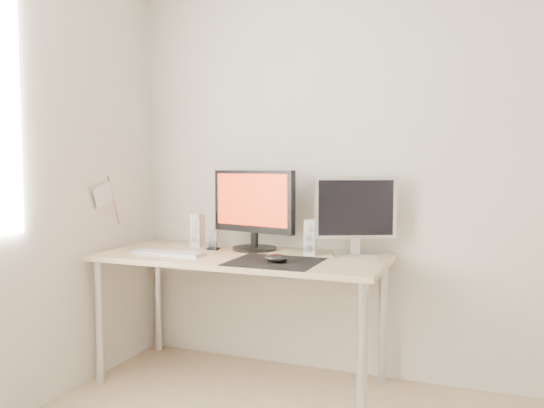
% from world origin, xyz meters
% --- Properties ---
extents(wall_back, '(3.50, 0.00, 3.50)m').
position_xyz_m(wall_back, '(0.00, 1.75, 1.25)').
color(wall_back, silver).
rests_on(wall_back, ground).
extents(mousepad, '(0.45, 0.40, 0.00)m').
position_xyz_m(mousepad, '(-0.68, 1.23, 0.73)').
color(mousepad, black).
rests_on(mousepad, desk).
extents(mouse, '(0.12, 0.07, 0.04)m').
position_xyz_m(mouse, '(-0.66, 1.20, 0.76)').
color(mouse, black).
rests_on(mouse, mousepad).
extents(desk, '(1.60, 0.70, 0.73)m').
position_xyz_m(desk, '(-0.93, 1.38, 0.65)').
color(desk, '#D1B587').
rests_on(desk, ground).
extents(main_monitor, '(0.54, 0.31, 0.47)m').
position_xyz_m(main_monitor, '(-0.93, 1.55, 0.98)').
color(main_monitor, black).
rests_on(main_monitor, desk).
extents(second_monitor, '(0.43, 0.24, 0.43)m').
position_xyz_m(second_monitor, '(-0.33, 1.57, 0.97)').
color(second_monitor, '#BBBBBD').
rests_on(second_monitor, desk).
extents(speaker_left, '(0.06, 0.08, 0.20)m').
position_xyz_m(speaker_left, '(-1.30, 1.56, 0.83)').
color(speaker_left, white).
rests_on(speaker_left, desk).
extents(speaker_right, '(0.06, 0.08, 0.20)m').
position_xyz_m(speaker_right, '(-0.56, 1.50, 0.83)').
color(speaker_right, silver).
rests_on(speaker_right, desk).
extents(keyboard, '(0.42, 0.12, 0.02)m').
position_xyz_m(keyboard, '(-1.31, 1.23, 0.74)').
color(keyboard, '#B8B8BB').
rests_on(keyboard, desk).
extents(phone_dock, '(0.06, 0.05, 0.11)m').
position_xyz_m(phone_dock, '(-1.16, 1.48, 0.76)').
color(phone_dock, black).
rests_on(phone_dock, desk).
extents(pennant, '(0.01, 0.23, 0.29)m').
position_xyz_m(pennant, '(-1.72, 1.24, 1.05)').
color(pennant, '#A57F54').
rests_on(pennant, wall_left).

